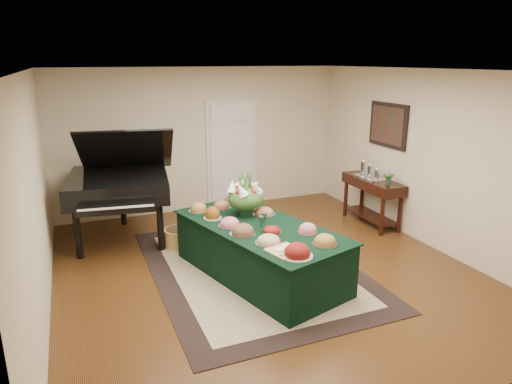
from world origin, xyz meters
name	(u,v)px	position (x,y,z in m)	size (l,w,h in m)	color
ground	(264,269)	(0.00, 0.00, 0.00)	(6.00, 6.00, 0.00)	black
area_rug	(252,267)	(-0.13, 0.12, 0.01)	(2.71, 3.79, 0.01)	black
kitchen_doorway	(233,155)	(0.60, 2.97, 1.02)	(1.05, 0.07, 2.10)	beige
buffet_table	(259,251)	(-0.14, -0.15, 0.37)	(1.82, 2.73, 0.73)	black
food_platters	(255,223)	(-0.20, -0.16, 0.78)	(1.35, 2.46, 0.13)	silver
cutting_board	(284,249)	(-0.20, -1.03, 0.76)	(0.44, 0.44, 0.10)	tan
green_goblets	(263,221)	(-0.12, -0.24, 0.82)	(0.16, 0.17, 0.18)	#163723
floral_centerpiece	(245,194)	(-0.15, 0.32, 1.03)	(0.52, 0.52, 0.52)	#163723
grand_piano	(119,184)	(-1.68, 1.92, 0.93)	(1.83, 2.00, 1.84)	black
wicker_basket	(179,238)	(-0.91, 1.28, 0.14)	(0.45, 0.45, 0.28)	#A07C40
mahogany_sideboard	(373,189)	(2.49, 0.99, 0.64)	(0.45, 1.28, 0.83)	black
tea_service	(369,171)	(2.50, 1.11, 0.94)	(0.34, 0.58, 0.30)	silver
pink_bouquet	(389,175)	(2.50, 0.58, 0.98)	(0.18, 0.18, 0.23)	#163723
wall_painting	(388,125)	(2.72, 0.99, 1.75)	(0.05, 0.95, 0.75)	black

